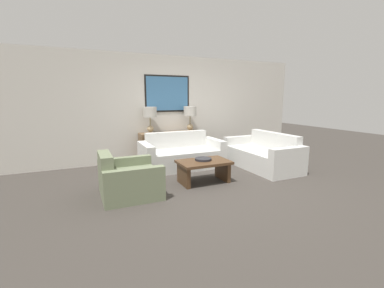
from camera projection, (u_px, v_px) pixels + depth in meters
name	position (u px, v px, depth m)	size (l,w,h in m)	color
ground_plane	(212.00, 187.00, 4.65)	(20.00, 20.00, 0.00)	#3D3833
back_wall	(167.00, 108.00, 6.65)	(7.72, 0.12, 2.65)	beige
console_table	(171.00, 146.00, 6.57)	(1.60, 0.40, 0.74)	brown
table_lamp_left	(150.00, 115.00, 6.21)	(0.33, 0.33, 0.64)	tan
table_lamp_right	(190.00, 114.00, 6.64)	(0.33, 0.33, 0.64)	tan
couch_by_back_wall	(181.00, 155.00, 5.95)	(1.86, 0.91, 0.80)	silver
couch_by_side	(263.00, 155.00, 5.94)	(0.91, 1.86, 0.80)	silver
coffee_table	(204.00, 167.00, 4.89)	(0.96, 0.63, 0.42)	#4C331E
decorative_bowl	(203.00, 159.00, 4.91)	(0.32, 0.32, 0.04)	#232328
armchair_near_back_wall	(128.00, 180.00, 4.23)	(0.92, 0.97, 0.74)	#707A5B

